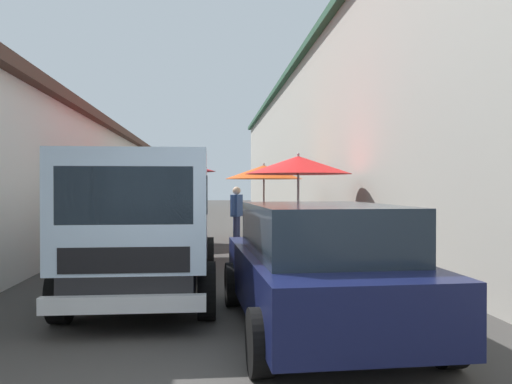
{
  "coord_description": "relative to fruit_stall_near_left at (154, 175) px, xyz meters",
  "views": [
    {
      "loc": [
        -3.46,
        0.18,
        1.65
      ],
      "look_at": [
        7.62,
        -0.84,
        1.53
      ],
      "focal_mm": 35.75,
      "sensor_mm": 36.0,
      "label": 1
    }
  ],
  "objects": [
    {
      "name": "vendor_by_crates",
      "position": [
        2.67,
        -2.0,
        -0.97
      ],
      "size": [
        0.61,
        0.37,
        1.65
      ],
      "color": "navy",
      "rests_on": "ground"
    },
    {
      "name": "parked_scooter",
      "position": [
        1.39,
        0.66,
        -1.47
      ],
      "size": [
        1.68,
        0.54,
        1.14
      ],
      "color": "black",
      "rests_on": "ground"
    },
    {
      "name": "fruit_stall_far_right",
      "position": [
        0.3,
        -3.37,
        -0.04
      ],
      "size": [
        2.54,
        2.54,
        2.45
      ],
      "color": "#9E9EA3",
      "rests_on": "ground"
    },
    {
      "name": "delivery_truck",
      "position": [
        -4.62,
        -0.33,
        -0.88
      ],
      "size": [
        4.92,
        1.97,
        2.08
      ],
      "color": "black",
      "rests_on": "ground"
    },
    {
      "name": "fruit_stall_near_left",
      "position": [
        0.0,
        0.0,
        0.0
      ],
      "size": [
        2.74,
        2.74,
        2.45
      ],
      "color": "#9E9EA3",
      "rests_on": "ground"
    },
    {
      "name": "building_right_concrete",
      "position": [
        7.58,
        -8.34,
        1.5
      ],
      "size": [
        49.8,
        7.5,
        6.82
      ],
      "color": "#A39E93",
      "rests_on": "ground"
    },
    {
      "name": "hatchback_car",
      "position": [
        -5.92,
        -2.48,
        -1.18
      ],
      "size": [
        3.98,
        2.06,
        1.45
      ],
      "color": "#0F1438",
      "rests_on": "ground"
    },
    {
      "name": "fruit_stall_near_right",
      "position": [
        3.05,
        0.31,
        -0.01
      ],
      "size": [
        2.54,
        2.54,
        2.42
      ],
      "color": "#9E9EA3",
      "rests_on": "ground"
    },
    {
      "name": "ground",
      "position": [
        5.33,
        -1.42,
        -1.92
      ],
      "size": [
        90.0,
        90.0,
        0.0
      ],
      "primitive_type": "plane",
      "color": "#3D3A38"
    },
    {
      "name": "fruit_stall_far_left",
      "position": [
        4.23,
        -2.96,
        -0.06
      ],
      "size": [
        2.44,
        2.44,
        2.4
      ],
      "color": "#9E9EA3",
      "rests_on": "ground"
    },
    {
      "name": "building_left_whitewash",
      "position": [
        7.58,
        5.51,
        -0.05
      ],
      "size": [
        49.8,
        7.5,
        3.73
      ],
      "color": "silver",
      "rests_on": "ground"
    }
  ]
}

